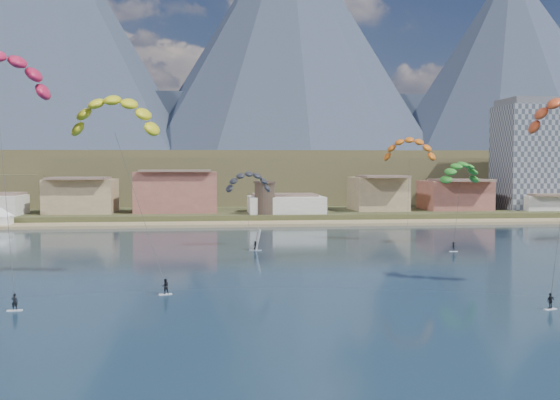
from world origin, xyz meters
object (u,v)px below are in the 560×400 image
(apartment_tower, at_px, (533,155))
(kitesurfer_green, at_px, (460,170))
(watchtower, at_px, (265,197))
(windsurfer, at_px, (256,244))
(kitesurfer_yellow, at_px, (115,110))

(apartment_tower, height_order, kitesurfer_green, apartment_tower)
(watchtower, distance_m, kitesurfer_green, 61.07)
(apartment_tower, height_order, windsurfer, apartment_tower)
(watchtower, xyz_separation_m, kitesurfer_yellow, (-25.87, -82.63, 15.04))
(watchtower, distance_m, windsurfer, 56.60)
(watchtower, xyz_separation_m, kitesurfer_green, (31.50, -51.80, 7.38))
(windsurfer, bearing_deg, kitesurfer_yellow, -126.37)
(apartment_tower, relative_size, kitesurfer_green, 1.86)
(apartment_tower, distance_m, kitesurfer_green, 81.85)
(apartment_tower, xyz_separation_m, kitesurfer_green, (-48.50, -65.80, -4.07))
(apartment_tower, relative_size, watchtower, 3.72)
(apartment_tower, relative_size, kitesurfer_yellow, 1.27)
(kitesurfer_yellow, bearing_deg, apartment_tower, 42.39)
(watchtower, height_order, windsurfer, watchtower)
(kitesurfer_green, bearing_deg, apartment_tower, 53.61)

